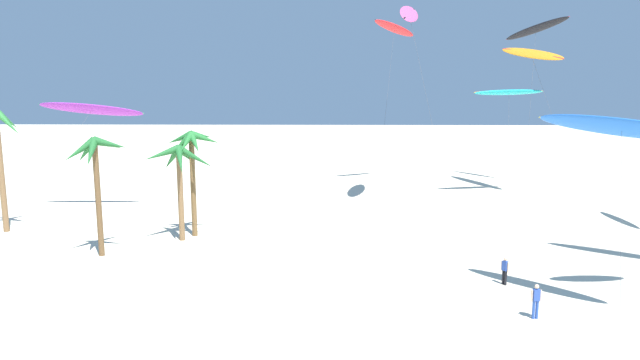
{
  "coord_description": "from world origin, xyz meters",
  "views": [
    {
      "loc": [
        1.75,
        -3.9,
        10.75
      ],
      "look_at": [
        1.24,
        19.59,
        6.77
      ],
      "focal_mm": 31.37,
      "sensor_mm": 36.0,
      "label": 1
    }
  ],
  "objects_px": {
    "flying_kite_3": "(409,14)",
    "person_near_left": "(505,269)",
    "flying_kite_7": "(622,127)",
    "flying_kite_0": "(394,28)",
    "flying_kite_4": "(531,54)",
    "palm_tree_1": "(96,160)",
    "flying_kite_2": "(91,109)",
    "palm_tree_2": "(192,149)",
    "flying_kite_8": "(509,92)",
    "palm_tree_3": "(180,164)",
    "person_foreground_walker": "(536,300)",
    "flying_kite_1": "(536,29)"
  },
  "relations": [
    {
      "from": "palm_tree_1",
      "to": "palm_tree_3",
      "type": "distance_m",
      "value": 5.67
    },
    {
      "from": "flying_kite_3",
      "to": "flying_kite_8",
      "type": "distance_m",
      "value": 13.17
    },
    {
      "from": "palm_tree_1",
      "to": "person_near_left",
      "type": "height_order",
      "value": "palm_tree_1"
    },
    {
      "from": "flying_kite_4",
      "to": "flying_kite_7",
      "type": "distance_m",
      "value": 31.63
    },
    {
      "from": "palm_tree_1",
      "to": "flying_kite_3",
      "type": "xyz_separation_m",
      "value": [
        21.25,
        15.66,
        10.6
      ]
    },
    {
      "from": "flying_kite_3",
      "to": "person_near_left",
      "type": "height_order",
      "value": "flying_kite_3"
    },
    {
      "from": "flying_kite_2",
      "to": "flying_kite_4",
      "type": "height_order",
      "value": "flying_kite_4"
    },
    {
      "from": "flying_kite_3",
      "to": "person_foreground_walker",
      "type": "height_order",
      "value": "flying_kite_3"
    },
    {
      "from": "palm_tree_1",
      "to": "flying_kite_3",
      "type": "height_order",
      "value": "flying_kite_3"
    },
    {
      "from": "flying_kite_2",
      "to": "flying_kite_4",
      "type": "relative_size",
      "value": 0.71
    },
    {
      "from": "flying_kite_3",
      "to": "person_near_left",
      "type": "relative_size",
      "value": 11.52
    },
    {
      "from": "person_near_left",
      "to": "flying_kite_3",
      "type": "bearing_deg",
      "value": 97.94
    },
    {
      "from": "flying_kite_2",
      "to": "person_foreground_walker",
      "type": "relative_size",
      "value": 6.31
    },
    {
      "from": "flying_kite_4",
      "to": "flying_kite_7",
      "type": "relative_size",
      "value": 1.53
    },
    {
      "from": "person_foreground_walker",
      "to": "flying_kite_0",
      "type": "bearing_deg",
      "value": 94.95
    },
    {
      "from": "person_near_left",
      "to": "flying_kite_8",
      "type": "bearing_deg",
      "value": 73.39
    },
    {
      "from": "palm_tree_3",
      "to": "flying_kite_2",
      "type": "height_order",
      "value": "flying_kite_2"
    },
    {
      "from": "flying_kite_1",
      "to": "flying_kite_7",
      "type": "bearing_deg",
      "value": -103.16
    },
    {
      "from": "flying_kite_4",
      "to": "person_near_left",
      "type": "bearing_deg",
      "value": -110.37
    },
    {
      "from": "palm_tree_3",
      "to": "flying_kite_2",
      "type": "bearing_deg",
      "value": 136.86
    },
    {
      "from": "flying_kite_2",
      "to": "flying_kite_8",
      "type": "height_order",
      "value": "flying_kite_8"
    },
    {
      "from": "flying_kite_2",
      "to": "flying_kite_4",
      "type": "bearing_deg",
      "value": 12.88
    },
    {
      "from": "flying_kite_7",
      "to": "person_near_left",
      "type": "xyz_separation_m",
      "value": [
        -3.66,
        3.82,
        -8.01
      ]
    },
    {
      "from": "palm_tree_1",
      "to": "palm_tree_2",
      "type": "xyz_separation_m",
      "value": [
        4.73,
        5.01,
        0.1
      ]
    },
    {
      "from": "flying_kite_3",
      "to": "flying_kite_7",
      "type": "relative_size",
      "value": 1.86
    },
    {
      "from": "palm_tree_3",
      "to": "flying_kite_1",
      "type": "distance_m",
      "value": 40.79
    },
    {
      "from": "flying_kite_7",
      "to": "flying_kite_0",
      "type": "bearing_deg",
      "value": 100.88
    },
    {
      "from": "palm_tree_2",
      "to": "flying_kite_0",
      "type": "height_order",
      "value": "flying_kite_0"
    },
    {
      "from": "flying_kite_0",
      "to": "flying_kite_1",
      "type": "xyz_separation_m",
      "value": [
        14.88,
        0.67,
        -0.02
      ]
    },
    {
      "from": "palm_tree_1",
      "to": "flying_kite_7",
      "type": "distance_m",
      "value": 29.16
    },
    {
      "from": "palm_tree_3",
      "to": "person_near_left",
      "type": "xyz_separation_m",
      "value": [
        19.93,
        -8.48,
        -4.52
      ]
    },
    {
      "from": "flying_kite_8",
      "to": "flying_kite_1",
      "type": "bearing_deg",
      "value": 55.09
    },
    {
      "from": "palm_tree_3",
      "to": "person_foreground_walker",
      "type": "bearing_deg",
      "value": -32.99
    },
    {
      "from": "flying_kite_0",
      "to": "flying_kite_4",
      "type": "distance_m",
      "value": 13.8
    },
    {
      "from": "person_foreground_walker",
      "to": "flying_kite_4",
      "type": "bearing_deg",
      "value": 72.48
    },
    {
      "from": "person_near_left",
      "to": "flying_kite_2",
      "type": "bearing_deg",
      "value": 149.26
    },
    {
      "from": "flying_kite_3",
      "to": "palm_tree_3",
      "type": "bearing_deg",
      "value": -145.13
    },
    {
      "from": "flying_kite_1",
      "to": "flying_kite_4",
      "type": "xyz_separation_m",
      "value": [
        -1.95,
        -4.62,
        -2.79
      ]
    },
    {
      "from": "palm_tree_2",
      "to": "palm_tree_3",
      "type": "distance_m",
      "value": 1.65
    },
    {
      "from": "flying_kite_2",
      "to": "flying_kite_7",
      "type": "bearing_deg",
      "value": -32.78
    },
    {
      "from": "flying_kite_7",
      "to": "person_near_left",
      "type": "height_order",
      "value": "flying_kite_7"
    },
    {
      "from": "flying_kite_2",
      "to": "flying_kite_3",
      "type": "xyz_separation_m",
      "value": [
        26.92,
        2.68,
        8.03
      ]
    },
    {
      "from": "flying_kite_2",
      "to": "person_near_left",
      "type": "relative_size",
      "value": 6.69
    },
    {
      "from": "flying_kite_0",
      "to": "flying_kite_4",
      "type": "relative_size",
      "value": 1.18
    },
    {
      "from": "flying_kite_7",
      "to": "person_foreground_walker",
      "type": "xyz_separation_m",
      "value": [
        -3.59,
        -0.68,
        -7.96
      ]
    },
    {
      "from": "flying_kite_1",
      "to": "flying_kite_3",
      "type": "bearing_deg",
      "value": -143.22
    },
    {
      "from": "flying_kite_8",
      "to": "palm_tree_2",
      "type": "bearing_deg",
      "value": -150.25
    },
    {
      "from": "flying_kite_4",
      "to": "flying_kite_7",
      "type": "xyz_separation_m",
      "value": [
        -6.28,
        -30.6,
        -4.92
      ]
    },
    {
      "from": "palm_tree_1",
      "to": "flying_kite_2",
      "type": "height_order",
      "value": "flying_kite_2"
    },
    {
      "from": "palm_tree_3",
      "to": "person_near_left",
      "type": "bearing_deg",
      "value": -23.06
    }
  ]
}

